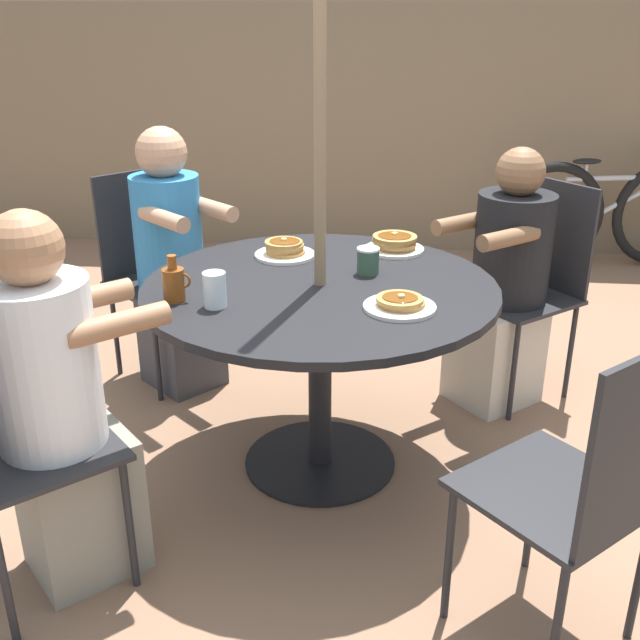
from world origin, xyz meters
name	(u,v)px	position (x,y,z in m)	size (l,w,h in m)	color
ground_plane	(320,462)	(0.00, 0.00, 0.00)	(12.00, 12.00, 0.00)	#8C664C
back_fence	(359,130)	(0.00, 2.95, 0.86)	(10.00, 0.06, 1.73)	#7A664C
patio_table	(320,312)	(0.00, 0.00, 0.65)	(1.29, 1.29, 0.76)	black
umbrella_pole	(320,176)	(0.00, 0.00, 1.16)	(0.04, 0.04, 2.31)	#846B4C
patio_chair_north	(533,276)	(0.90, 0.74, 0.56)	(0.62, 0.62, 0.98)	#232326
diner_north	(504,290)	(0.76, 0.62, 0.53)	(0.56, 0.54, 1.16)	beige
patio_chair_east	(153,263)	(-0.87, 0.76, 0.56)	(0.62, 0.62, 0.98)	#232326
diner_east	(174,269)	(-0.74, 0.65, 0.57)	(0.54, 0.52, 1.22)	#3D3D42
diner_south	(60,417)	(-0.71, -0.68, 0.56)	(0.54, 0.54, 1.20)	gray
patio_chair_west	(588,482)	(0.78, -0.86, 0.56)	(0.62, 0.62, 0.98)	#232326
pancake_plate_a	(285,250)	(-0.17, 0.31, 0.79)	(0.24, 0.24, 0.08)	silver
pancake_plate_b	(400,304)	(0.29, -0.21, 0.78)	(0.24, 0.24, 0.05)	silver
pancake_plate_c	(394,244)	(0.27, 0.42, 0.79)	(0.24, 0.24, 0.08)	silver
syrup_bottle	(174,283)	(-0.48, -0.21, 0.82)	(0.10, 0.08, 0.16)	brown
coffee_cup	(368,261)	(0.17, 0.13, 0.81)	(0.09, 0.09, 0.10)	#33513D
drinking_glass_a	(215,290)	(-0.33, -0.25, 0.82)	(0.08, 0.08, 0.12)	silver
bicycle	(608,214)	(1.73, 2.63, 0.38)	(1.53, 0.47, 0.76)	black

